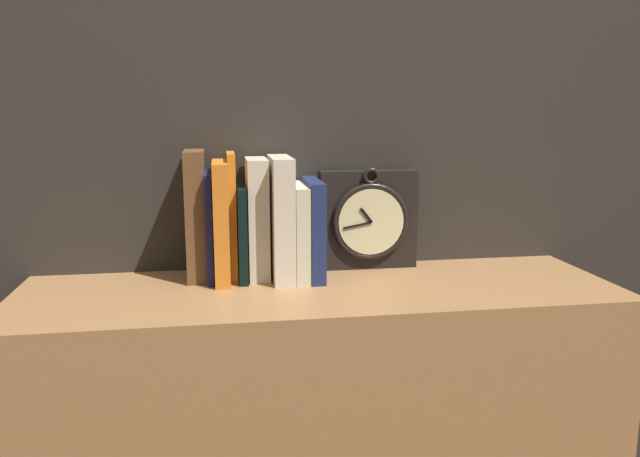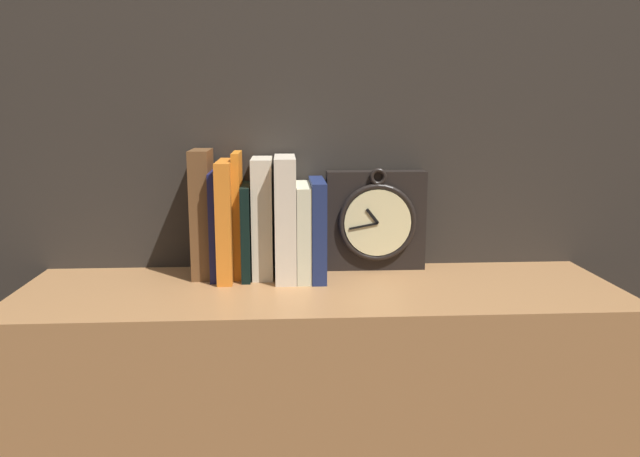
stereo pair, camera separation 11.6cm
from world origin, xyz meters
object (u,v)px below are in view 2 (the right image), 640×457
(book_slot6_cream, at_px, (285,217))
(book_slot8_navy, at_px, (319,228))
(clock, at_px, (376,220))
(book_slot0_brown, at_px, (203,213))
(book_slot2_orange, at_px, (226,220))
(book_slot4_black, at_px, (247,231))
(book_slot3_orange, at_px, (238,214))
(book_slot7_cream, at_px, (303,231))
(book_slot5_cream, at_px, (263,217))
(book_slot1_navy, at_px, (215,224))

(book_slot6_cream, bearing_deg, book_slot8_navy, -0.65)
(clock, height_order, book_slot6_cream, book_slot6_cream)
(book_slot0_brown, xyz_separation_m, book_slot8_navy, (0.23, -0.02, -0.03))
(clock, bearing_deg, book_slot2_orange, -171.29)
(clock, height_order, book_slot8_navy, clock)
(book_slot6_cream, bearing_deg, book_slot4_black, 172.54)
(book_slot6_cream, bearing_deg, book_slot0_brown, 172.53)
(book_slot2_orange, distance_m, book_slot3_orange, 0.03)
(book_slot4_black, xyz_separation_m, book_slot7_cream, (0.11, -0.01, 0.00))
(book_slot3_orange, bearing_deg, book_slot7_cream, -9.66)
(book_slot5_cream, distance_m, book_slot8_navy, 0.12)
(book_slot4_black, height_order, book_slot6_cream, book_slot6_cream)
(book_slot3_orange, height_order, book_slot6_cream, book_slot3_orange)
(book_slot1_navy, relative_size, book_slot4_black, 1.14)
(book_slot4_black, bearing_deg, book_slot0_brown, 172.53)
(book_slot3_orange, relative_size, book_slot5_cream, 1.05)
(book_slot1_navy, bearing_deg, book_slot8_navy, -3.74)
(book_slot3_orange, xyz_separation_m, book_slot5_cream, (0.05, -0.01, -0.01))
(book_slot2_orange, distance_m, book_slot4_black, 0.05)
(clock, relative_size, book_slot1_navy, 1.01)
(book_slot0_brown, bearing_deg, book_slot6_cream, -7.47)
(clock, xyz_separation_m, book_slot7_cream, (-0.15, -0.05, -0.01))
(book_slot4_black, distance_m, book_slot8_navy, 0.15)
(clock, xyz_separation_m, book_slot1_navy, (-0.33, -0.04, 0.00))
(book_slot2_orange, bearing_deg, book_slot7_cream, -1.11)
(book_slot0_brown, distance_m, book_slot2_orange, 0.05)
(book_slot4_black, bearing_deg, book_slot5_cream, 11.69)
(book_slot4_black, bearing_deg, clock, 8.52)
(book_slot1_navy, relative_size, book_slot5_cream, 0.89)
(book_slot1_navy, bearing_deg, book_slot7_cream, -4.11)
(book_slot1_navy, xyz_separation_m, book_slot2_orange, (0.02, -0.01, 0.01))
(book_slot1_navy, bearing_deg, book_slot3_orange, 12.08)
(book_slot5_cream, bearing_deg, book_slot8_navy, -8.82)
(clock, distance_m, book_slot6_cream, 0.20)
(book_slot2_orange, bearing_deg, book_slot0_brown, 158.98)
(book_slot2_orange, height_order, book_slot5_cream, book_slot5_cream)
(book_slot0_brown, distance_m, book_slot6_cream, 0.17)
(book_slot0_brown, bearing_deg, book_slot1_navy, -19.29)
(book_slot0_brown, bearing_deg, book_slot5_cream, -2.39)
(book_slot4_black, xyz_separation_m, book_slot8_navy, (0.15, -0.01, 0.01))
(book_slot1_navy, distance_m, book_slot2_orange, 0.03)
(book_slot0_brown, xyz_separation_m, book_slot1_navy, (0.03, -0.01, -0.02))
(book_slot7_cream, bearing_deg, book_slot0_brown, 173.88)
(book_slot5_cream, relative_size, book_slot7_cream, 1.27)
(clock, relative_size, book_slot2_orange, 0.92)
(book_slot0_brown, bearing_deg, book_slot8_navy, -5.52)
(book_slot4_black, distance_m, book_slot6_cream, 0.08)
(clock, xyz_separation_m, book_slot8_navy, (-0.12, -0.05, -0.01))
(clock, bearing_deg, book_slot0_brown, -175.43)
(book_slot8_navy, bearing_deg, clock, 22.58)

